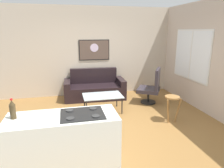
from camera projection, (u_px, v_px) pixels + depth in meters
ground at (107, 125)px, 4.56m from camera, size 6.40×6.40×0.04m
back_wall at (91, 52)px, 6.48m from camera, size 6.40×0.05×2.80m
right_wall at (207, 58)px, 5.05m from camera, size 0.05×6.40×2.80m
couch at (95, 89)px, 6.33m from camera, size 1.88×0.92×0.89m
coffee_table at (103, 96)px, 5.22m from camera, size 1.00×0.64×0.44m
armchair at (152, 87)px, 5.80m from camera, size 0.84×0.85×1.02m
bar_stool at (172, 102)px, 4.61m from camera, size 0.38×0.38×0.61m
kitchen_counter at (64, 146)px, 2.89m from camera, size 1.53×0.62×0.94m
soda_bottle at (13, 110)px, 2.67m from camera, size 0.08×0.08×0.28m
wall_painting at (94, 50)px, 6.45m from camera, size 0.98×0.03×0.65m
window at (191, 55)px, 5.61m from camera, size 0.03×1.59×1.39m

